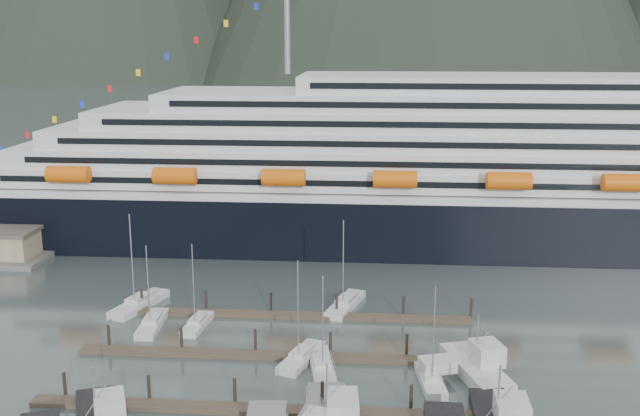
# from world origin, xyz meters

# --- Properties ---
(ground) EXTENTS (1600.00, 1600.00, 0.00)m
(ground) POSITION_xyz_m (0.00, 0.00, 0.00)
(ground) COLOR #485554
(ground) RESTS_ON ground
(cruise_ship) EXTENTS (210.00, 30.40, 50.30)m
(cruise_ship) POSITION_xyz_m (30.03, 54.94, 12.04)
(cruise_ship) COLOR black
(cruise_ship) RESTS_ON ground
(dock_near) EXTENTS (48.18, 2.28, 3.20)m
(dock_near) POSITION_xyz_m (-4.93, -9.95, 0.31)
(dock_near) COLOR #44362C
(dock_near) RESTS_ON ground
(dock_mid) EXTENTS (48.18, 2.28, 3.20)m
(dock_mid) POSITION_xyz_m (-4.93, 3.05, 0.31)
(dock_mid) COLOR #44362C
(dock_mid) RESTS_ON ground
(dock_far) EXTENTS (48.18, 2.28, 3.20)m
(dock_far) POSITION_xyz_m (-4.93, 16.05, 0.31)
(dock_far) COLOR #44362C
(dock_far) RESTS_ON ground
(sailboat_a) EXTENTS (2.90, 7.85, 11.87)m
(sailboat_a) POSITION_xyz_m (-16.90, 11.39, 0.40)
(sailboat_a) COLOR #BDBDBD
(sailboat_a) RESTS_ON ground
(sailboat_b) EXTENTS (2.99, 9.49, 11.75)m
(sailboat_b) POSITION_xyz_m (-22.78, 11.04, 0.40)
(sailboat_b) COLOR #BDBDBD
(sailboat_b) RESTS_ON ground
(sailboat_c) EXTENTS (5.17, 9.32, 12.97)m
(sailboat_c) POSITION_xyz_m (-2.26, 2.26, 0.41)
(sailboat_c) COLOR #BDBDBD
(sailboat_c) RESTS_ON ground
(sailboat_d) EXTENTS (4.21, 10.49, 12.04)m
(sailboat_d) POSITION_xyz_m (0.29, -0.05, 0.40)
(sailboat_d) COLOR #BDBDBD
(sailboat_d) RESTS_ON ground
(sailboat_e) EXTENTS (5.99, 11.37, 14.22)m
(sailboat_e) POSITION_xyz_m (-26.66, 17.89, 0.43)
(sailboat_e) COLOR #BDBDBD
(sailboat_e) RESTS_ON ground
(sailboat_g) EXTENTS (5.49, 10.94, 13.33)m
(sailboat_g) POSITION_xyz_m (2.05, 19.99, 0.42)
(sailboat_g) COLOR #BDBDBD
(sailboat_g) RESTS_ON ground
(sailboat_h) EXTENTS (3.23, 8.15, 11.94)m
(sailboat_h) POSITION_xyz_m (12.41, -2.48, 0.40)
(sailboat_h) COLOR #BDBDBD
(sailboat_h) RESTS_ON ground
(trawler_e) EXTENTS (10.28, 12.76, 7.92)m
(trawler_e) POSITION_xyz_m (17.45, 0.09, 0.98)
(trawler_e) COLOR #BDBDBD
(trawler_e) RESTS_ON ground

